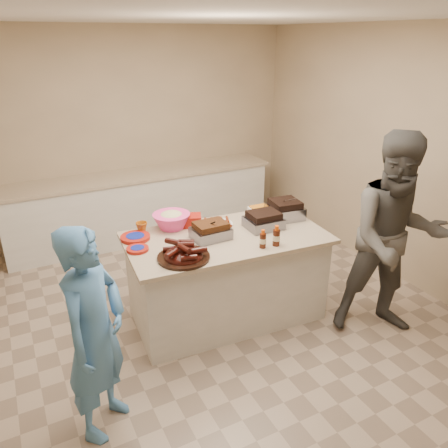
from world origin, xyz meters
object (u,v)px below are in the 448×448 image
roasting_pan (284,218)px  coleslaw_bowl (172,228)px  plastic_cup (142,232)px  rib_platter (184,258)px  bbq_bottle_b (276,245)px  guest_gray (380,326)px  island (226,315)px  guest_blue (108,421)px  bbq_bottle_a (262,248)px  mustard_bottle (211,232)px

roasting_pan → coleslaw_bowl: size_ratio=0.89×
plastic_cup → roasting_pan: bearing=-12.8°
rib_platter → roasting_pan: (1.24, 0.35, 0.00)m
roasting_pan → bbq_bottle_b: bearing=-124.3°
coleslaw_bowl → guest_gray: coleslaw_bowl is taller
island → bbq_bottle_b: (0.29, -0.37, 0.87)m
coleslaw_bowl → bbq_bottle_b: (0.67, -0.77, 0.00)m
rib_platter → plastic_cup: 0.68m
bbq_bottle_b → guest_blue: bearing=-166.6°
island → bbq_bottle_a: bearing=-60.5°
roasting_pan → coleslaw_bowl: coleslaw_bowl is taller
guest_blue → guest_gray: 2.59m
roasting_pan → guest_gray: size_ratio=0.17×
mustard_bottle → rib_platter: bearing=-139.8°
bbq_bottle_a → plastic_cup: bearing=136.4°
island → plastic_cup: 1.18m
island → bbq_bottle_a: bbq_bottle_a is taller
roasting_pan → bbq_bottle_a: 0.73m
bbq_bottle_b → mustard_bottle: size_ratio=1.54×
guest_blue → rib_platter: bearing=-14.4°
roasting_pan → bbq_bottle_a: (-0.56, -0.48, 0.00)m
guest_blue → guest_gray: (2.59, -0.07, 0.00)m
rib_platter → guest_blue: 1.33m
roasting_pan → island: bearing=-163.8°
guest_blue → plastic_cup: bearing=12.9°
roasting_pan → plastic_cup: 1.42m
plastic_cup → guest_blue: bearing=-120.3°
bbq_bottle_a → bbq_bottle_b: bearing=-7.6°
guest_gray → bbq_bottle_a: bearing=-177.3°
island → mustard_bottle: (-0.09, 0.13, 0.87)m
roasting_pan → plastic_cup: size_ratio=2.96×
rib_platter → guest_gray: 2.04m
roasting_pan → mustard_bottle: 0.82m
bbq_bottle_b → plastic_cup: size_ratio=1.75×
rib_platter → coleslaw_bowl: bearing=77.6°
bbq_bottle_a → guest_gray: 1.45m
guest_gray → mustard_bottle: bearing=170.9°
roasting_pan → coleslaw_bowl: (-1.10, 0.28, 0.00)m
rib_platter → bbq_bottle_b: size_ratio=2.35×
rib_platter → bbq_bottle_a: rib_platter is taller
roasting_pan → mustard_bottle: bearing=-174.0°
island → rib_platter: 1.04m
bbq_bottle_b → plastic_cup: 1.25m
bbq_bottle_a → roasting_pan: bearing=40.5°
bbq_bottle_b → rib_platter: bearing=170.0°
coleslaw_bowl → bbq_bottle_a: size_ratio=2.13×
bbq_bottle_a → coleslaw_bowl: bearing=125.8°
coleslaw_bowl → guest_gray: 2.20m
rib_platter → guest_gray: (1.74, -0.61, -0.87)m
bbq_bottle_a → plastic_cup: bbq_bottle_a is taller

